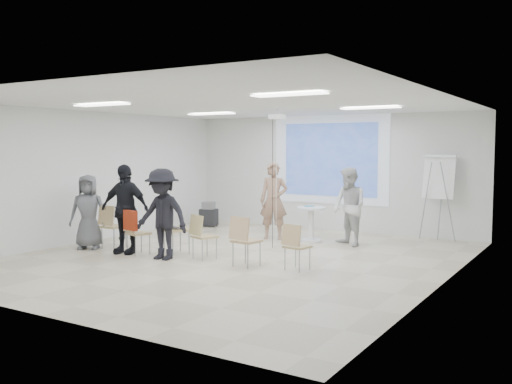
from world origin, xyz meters
The scene contains 30 objects.
floor centered at (0.00, 0.00, -0.05)m, with size 8.00×9.00×0.10m, color beige.
ceiling centered at (0.00, 0.00, 3.05)m, with size 8.00×9.00×0.10m, color white.
wall_back centered at (0.00, 4.55, 1.50)m, with size 8.00×0.10×3.00m, color silver.
wall_left centered at (-4.05, 0.00, 1.50)m, with size 0.10×9.00×3.00m, color silver.
wall_right centered at (4.05, 0.00, 1.50)m, with size 0.10×9.00×3.00m, color silver.
projection_halo centered at (0.00, 4.49, 1.85)m, with size 3.20×0.01×2.30m, color silver.
projection_image centered at (0.00, 4.47, 1.85)m, with size 2.60×0.01×1.90m, color #3558B6.
pedestal_table centered at (0.41, 2.56, 0.46)m, with size 0.72×0.72×0.82m.
player_left centered at (-0.52, 2.44, 1.03)m, with size 0.75×0.51×2.06m, color #A57B65.
player_right centered at (1.36, 2.51, 0.96)m, with size 0.93×0.74×1.92m, color silver.
controller_left centered at (-0.34, 2.69, 1.36)m, with size 0.04×0.12×0.04m, color white.
controller_right centered at (1.18, 2.76, 1.30)m, with size 0.04×0.11×0.04m, color silver.
chair_far_left centered at (-2.84, -0.51, 0.56)m, with size 0.44×0.48×0.94m.
chair_left_mid centered at (-1.91, -0.76, 0.51)m, with size 0.50×0.53×0.86m.
chair_left_inner centered at (-1.30, -0.31, 0.58)m, with size 0.62×0.64×0.99m.
chair_center centered at (-0.48, -0.43, 0.52)m, with size 0.53×0.55×0.87m.
chair_right_inner centered at (0.60, -0.60, 0.55)m, with size 0.49×0.52×0.93m.
chair_right_far centered at (1.54, -0.39, 0.49)m, with size 0.45×0.47×0.83m.
red_jacket centered at (-1.89, -0.90, 0.72)m, with size 0.41×0.09×0.39m, color #A42D14.
laptop centered at (-1.27, -0.21, 0.53)m, with size 0.36×0.26×0.03m, color black.
audience_left centered at (-2.20, -0.74, 1.05)m, with size 1.22×0.73×2.10m, color black.
audience_mid centered at (-1.13, -0.83, 1.00)m, with size 1.29×0.71×2.00m, color black.
audience_outer centered at (-3.26, -0.75, 0.89)m, with size 0.87×0.57×1.78m, color slate.
flipchart_easel centered at (2.87, 4.20, 1.47)m, with size 0.86×0.65×1.99m.
av_cart centered at (-3.14, 3.41, 0.31)m, with size 0.52×0.46×0.67m.
ceiling_projector centered at (0.10, 1.49, 2.69)m, with size 0.30×0.25×3.00m.
fluor_panel_nw centered at (-2.00, 2.00, 2.97)m, with size 1.20×0.30×0.02m, color white.
fluor_panel_ne centered at (2.00, 2.00, 2.97)m, with size 1.20×0.30×0.02m, color white.
fluor_panel_sw centered at (-2.00, -1.50, 2.97)m, with size 1.20×0.30×0.02m, color white.
fluor_panel_se centered at (2.00, -1.50, 2.97)m, with size 1.20×0.30×0.02m, color white.
Camera 1 is at (6.14, -9.19, 2.18)m, focal length 40.00 mm.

